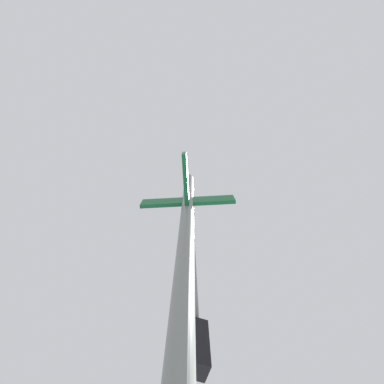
% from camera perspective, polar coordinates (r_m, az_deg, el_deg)
% --- Properties ---
extents(traffic_signal_near, '(1.40, 2.85, 5.38)m').
position_cam_1_polar(traffic_signal_near, '(2.98, 0.21, -24.42)').
color(traffic_signal_near, slate).
rests_on(traffic_signal_near, ground_plane).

